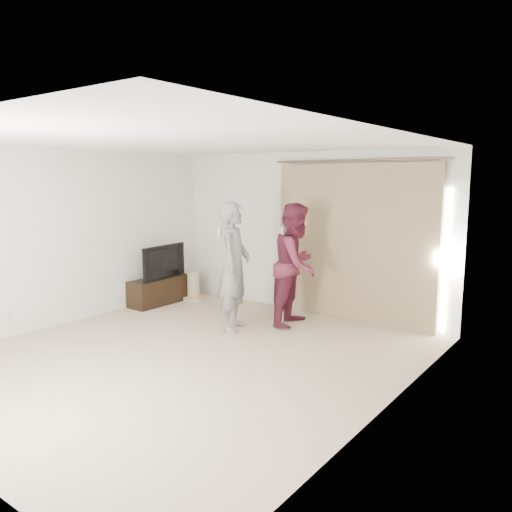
# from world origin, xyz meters

# --- Properties ---
(floor) EXTENTS (5.50, 5.50, 0.00)m
(floor) POSITION_xyz_m (0.00, 0.00, 0.00)
(floor) COLOR tan
(floor) RESTS_ON ground
(wall_back) EXTENTS (5.00, 0.04, 2.60)m
(wall_back) POSITION_xyz_m (0.00, 2.75, 1.30)
(wall_back) COLOR silver
(wall_back) RESTS_ON ground
(wall_left) EXTENTS (0.04, 5.50, 2.60)m
(wall_left) POSITION_xyz_m (-2.50, -0.00, 1.30)
(wall_left) COLOR silver
(wall_left) RESTS_ON ground
(ceiling) EXTENTS (5.00, 5.50, 0.01)m
(ceiling) POSITION_xyz_m (0.00, 0.00, 2.60)
(ceiling) COLOR white
(ceiling) RESTS_ON wall_back
(curtain) EXTENTS (2.80, 0.11, 2.46)m
(curtain) POSITION_xyz_m (0.91, 2.68, 1.20)
(curtain) COLOR tan
(curtain) RESTS_ON ground
(tv_console) EXTENTS (0.41, 1.19, 0.46)m
(tv_console) POSITION_xyz_m (-2.27, 1.64, 0.23)
(tv_console) COLOR black
(tv_console) RESTS_ON ground
(tv) EXTENTS (0.23, 1.02, 0.58)m
(tv) POSITION_xyz_m (-2.27, 1.64, 0.75)
(tv) COLOR black
(tv) RESTS_ON tv_console
(scratching_post) EXTENTS (0.39, 0.39, 0.53)m
(scratching_post) POSITION_xyz_m (-1.97, 2.16, 0.21)
(scratching_post) COLOR tan
(scratching_post) RESTS_ON ground
(person_man) EXTENTS (0.67, 0.79, 1.85)m
(person_man) POSITION_xyz_m (-0.26, 1.23, 0.93)
(person_man) COLOR slate
(person_man) RESTS_ON ground
(person_woman) EXTENTS (0.82, 0.99, 1.82)m
(person_woman) POSITION_xyz_m (0.31, 2.00, 0.91)
(person_woman) COLOR maroon
(person_woman) RESTS_ON ground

